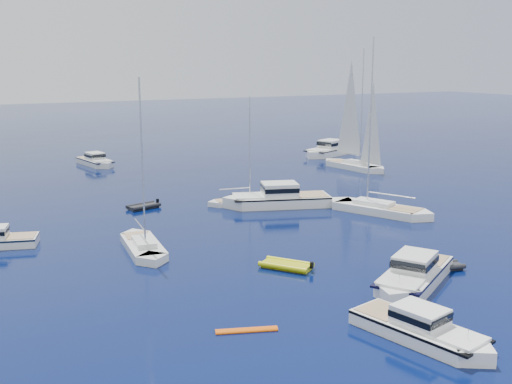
# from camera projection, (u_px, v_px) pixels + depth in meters

# --- Properties ---
(ground) EXTENTS (400.00, 400.00, 0.00)m
(ground) POSITION_uv_depth(u_px,v_px,m) (443.00, 266.00, 44.31)
(ground) COLOR #071449
(ground) RESTS_ON ground
(motor_cruiser_near) EXTENTS (4.64, 9.16, 2.30)m
(motor_cruiser_near) POSITION_uv_depth(u_px,v_px,m) (421.00, 340.00, 32.52)
(motor_cruiser_near) COLOR white
(motor_cruiser_near) RESTS_ON ground
(motor_cruiser_left) EXTENTS (10.26, 7.95, 2.66)m
(motor_cruiser_left) POSITION_uv_depth(u_px,v_px,m) (413.00, 284.00, 40.60)
(motor_cruiser_left) COLOR white
(motor_cruiser_left) RESTS_ON ground
(motor_cruiser_centre) EXTENTS (12.38, 7.16, 3.11)m
(motor_cruiser_centre) POSITION_uv_depth(u_px,v_px,m) (277.00, 206.00, 62.73)
(motor_cruiser_centre) COLOR white
(motor_cruiser_centre) RESTS_ON ground
(motor_cruiser_distant) EXTENTS (12.30, 7.95, 3.10)m
(motor_cruiser_distant) POSITION_uv_depth(u_px,v_px,m) (329.00, 155.00, 97.03)
(motor_cruiser_distant) COLOR white
(motor_cruiser_distant) RESTS_ON ground
(motor_cruiser_horizon) EXTENTS (4.33, 9.28, 2.35)m
(motor_cruiser_horizon) POSITION_uv_depth(u_px,v_px,m) (96.00, 165.00, 87.55)
(motor_cruiser_horizon) COLOR silver
(motor_cruiser_horizon) RESTS_ON ground
(sailboat_fore) EXTENTS (3.43, 9.71, 13.98)m
(sailboat_fore) POSITION_uv_depth(u_px,v_px,m) (143.00, 251.00, 47.91)
(sailboat_fore) COLOR silver
(sailboat_fore) RESTS_ON ground
(sailboat_mid_r) EXTENTS (7.82, 12.10, 17.50)m
(sailboat_mid_r) POSITION_uv_depth(u_px,v_px,m) (378.00, 213.00, 59.88)
(sailboat_mid_r) COLOR white
(sailboat_mid_r) RESTS_ON ground
(sailboat_centre) EXTENTS (8.07, 3.27, 11.54)m
(sailboat_centre) POSITION_uv_depth(u_px,v_px,m) (243.00, 204.00, 63.59)
(sailboat_centre) COLOR silver
(sailboat_centre) RESTS_ON ground
(sailboat_sails_r) EXTENTS (4.80, 11.83, 16.91)m
(sailboat_sails_r) POSITION_uv_depth(u_px,v_px,m) (354.00, 169.00, 84.73)
(sailboat_sails_r) COLOR white
(sailboat_sails_r) RESTS_ON ground
(tender_yellow) EXTENTS (4.00, 4.39, 0.95)m
(tender_yellow) POSITION_uv_depth(u_px,v_px,m) (286.00, 268.00, 43.82)
(tender_yellow) COLOR #BDC30B
(tender_yellow) RESTS_ON ground
(tender_grey_near) EXTENTS (3.10, 2.17, 0.95)m
(tender_grey_near) POSITION_uv_depth(u_px,v_px,m) (444.00, 269.00, 43.57)
(tender_grey_near) COLOR black
(tender_grey_near) RESTS_ON ground
(tender_grey_far) EXTENTS (3.78, 2.72, 0.95)m
(tender_grey_far) POSITION_uv_depth(u_px,v_px,m) (144.00, 208.00, 61.70)
(tender_grey_far) COLOR black
(tender_grey_far) RESTS_ON ground
(kayak_orange) EXTENTS (3.44, 1.66, 0.30)m
(kayak_orange) POSITION_uv_depth(u_px,v_px,m) (247.00, 331.00, 33.56)
(kayak_orange) COLOR #E5570A
(kayak_orange) RESTS_ON ground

